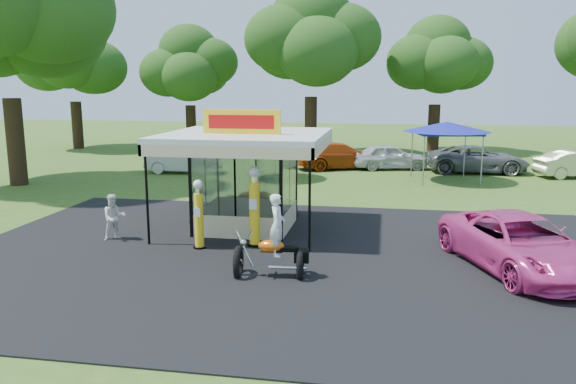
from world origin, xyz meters
name	(u,v)px	position (x,y,z in m)	size (l,w,h in m)	color
ground	(276,280)	(0.00, 0.00, 0.00)	(120.00, 120.00, 0.00)	#335B1C
asphalt_apron	(289,256)	(0.00, 2.00, 0.02)	(20.00, 14.00, 0.04)	black
gas_station_kiosk	(246,179)	(-2.00, 4.99, 1.78)	(5.40, 5.40, 4.18)	white
gas_pump_left	(199,216)	(-2.84, 2.32, 1.04)	(0.40, 0.40, 2.17)	black
gas_pump_right	(254,209)	(-1.22, 2.85, 1.22)	(0.47, 0.47, 2.54)	black
motorcycle	(275,244)	(-0.06, 0.20, 0.90)	(2.00, 1.09, 2.33)	black
spare_tires	(200,222)	(-3.52, 4.35, 0.33)	(0.78, 0.47, 0.67)	black
kiosk_car	(261,203)	(-2.00, 7.20, 0.48)	(1.13, 2.82, 0.96)	yellow
pink_sedan	(520,243)	(6.39, 1.88, 0.76)	(2.51, 5.45, 1.51)	#DC3B91
spectator_west	(114,217)	(-5.88, 2.81, 0.76)	(0.74, 0.58, 1.52)	white
bg_car_a	(184,161)	(-8.61, 16.68, 0.71)	(1.50, 4.30, 1.42)	beige
bg_car_b	(339,156)	(0.02, 19.90, 0.78)	(2.19, 5.38, 1.56)	#A33A0C
bg_car_c	(390,157)	(3.01, 20.17, 0.76)	(1.80, 4.47, 1.52)	silver
bg_car_d	(478,159)	(7.97, 19.69, 0.78)	(2.58, 5.58, 1.55)	slate
tent_west	(266,133)	(-3.54, 15.62, 2.45)	(3.87, 3.87, 2.70)	gray
tent_east	(447,127)	(5.82, 16.43, 2.81)	(4.44, 4.44, 3.11)	gray
oak_far_a	(73,64)	(-21.29, 27.31, 6.54)	(8.67, 8.67, 10.28)	black
oak_far_b	(189,72)	(-12.46, 28.93, 5.97)	(7.84, 7.84, 9.35)	black
oak_far_c	(311,49)	(-2.61, 26.59, 7.42)	(9.92, 9.92, 11.69)	black
oak_far_d	(436,68)	(6.28, 30.06, 6.21)	(8.19, 8.19, 9.75)	black
oak_near	(4,20)	(-15.52, 11.63, 8.02)	(11.11, 11.11, 12.80)	black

